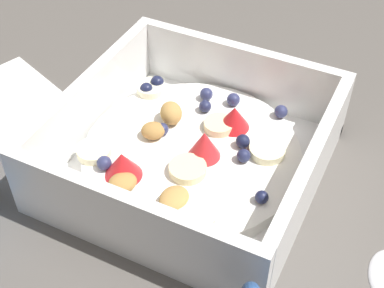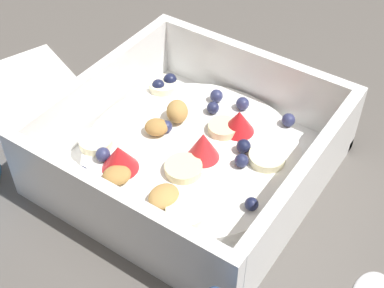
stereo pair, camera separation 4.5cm
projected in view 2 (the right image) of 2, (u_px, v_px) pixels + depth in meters
ground_plane at (180, 181)px, 0.46m from camera, size 2.40×2.40×0.00m
fruit_bowl at (191, 152)px, 0.46m from camera, size 0.21×0.21×0.07m
folded_napkin at (16, 91)px, 0.55m from camera, size 0.15×0.15×0.01m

